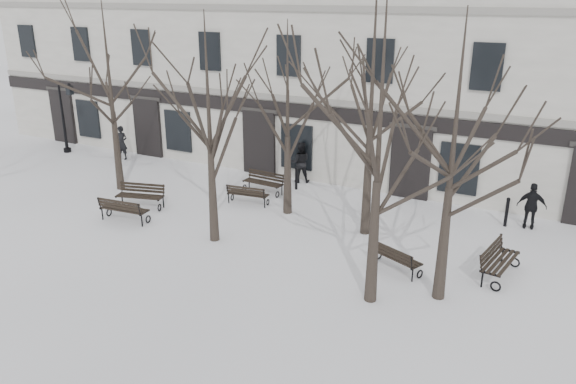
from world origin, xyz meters
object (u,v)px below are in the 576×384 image
Objects in this scene: bench_3 at (264,182)px; bench_1 at (123,209)px; bench_4 at (247,194)px; tree_1 at (208,103)px; lamp_post at (66,113)px; tree_3 at (455,127)px; bench_2 at (394,257)px; bench_0 at (141,195)px; bench_5 at (498,260)px; tree_2 at (380,116)px.

bench_1 is at bearing -115.89° from bench_3.
bench_3 is 1.05× the size of bench_4.
bench_3 is 1.54m from bench_4.
tree_1 is 14.29m from lamp_post.
tree_1 is 5.65m from bench_1.
tree_1 reaches higher than bench_3.
bench_4 is (-8.37, 3.69, -4.33)m from tree_3.
tree_1 is 0.97× the size of tree_3.
bench_1 is 9.92m from bench_2.
bench_5 reaches higher than bench_0.
bench_0 is at bearing 172.55° from tree_3.
tree_1 is 9.92m from bench_5.
bench_4 is (-6.76, 4.69, -4.64)m from tree_2.
bench_2 is 19.67m from lamp_post.
lamp_post reaches higher than bench_3.
bench_0 is at bearing -128.77° from bench_3.
bench_0 is at bearing -78.07° from bench_1.
bench_5 is at bearing -10.26° from lamp_post.
tree_3 is at bearing -2.50° from tree_1.
bench_2 is 7.33m from bench_4.
tree_2 reaches higher than bench_5.
tree_3 is 4.31× the size of bench_2.
bench_3 is at bearing -3.46° from lamp_post.
lamp_post is (-12.89, 5.62, -2.54)m from tree_1.
tree_1 reaches higher than lamp_post.
bench_1 is 0.94× the size of bench_5.
bench_1 is at bearing 28.75° from bench_2.
bench_2 is at bearing 179.47° from bench_1.
bench_4 is at bearing -136.18° from bench_1.
bench_1 reaches higher than bench_4.
tree_2 is 11.56m from bench_0.
bench_5 is (13.14, 0.46, 0.03)m from bench_0.
bench_0 is (-10.30, 2.55, -4.58)m from tree_2.
bench_2 is 0.88× the size of bench_5.
tree_3 is at bearing -22.54° from bench_0.
tree_1 is 0.92× the size of tree_2.
bench_1 is (-3.83, -0.22, -4.15)m from tree_1.
tree_1 is 3.94× the size of bench_1.
bench_3 reaches higher than bench_4.
tree_2 is 6.16m from bench_5.
tree_2 is at bearing 145.98° from bench_5.
tree_1 reaches higher than bench_1.
bench_0 is at bearing 164.02° from tree_1.
tree_1 is at bearing 167.56° from tree_2.
tree_2 is at bearing 138.23° from bench_4.
tree_3 reaches higher than bench_2.
tree_2 is at bearing 168.18° from bench_1.
tree_1 is 7.40m from bench_2.
bench_2 is 8.15m from bench_3.
bench_0 is at bearing -27.04° from lamp_post.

